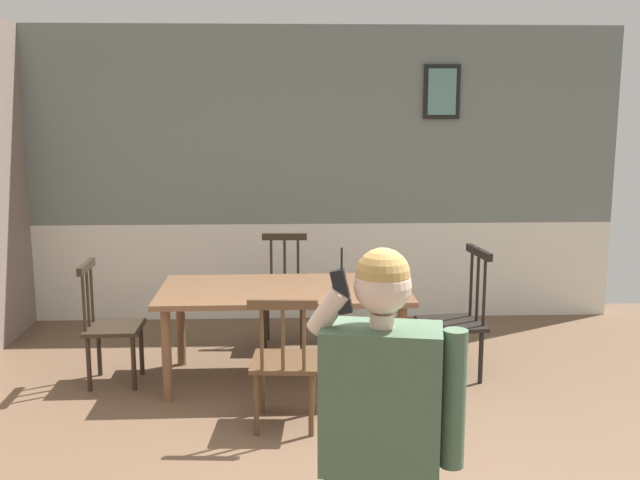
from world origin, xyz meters
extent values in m
cube|color=slate|center=(0.00, 3.51, 1.92)|extent=(5.81, 0.12, 1.91)
cube|color=silver|center=(0.00, 3.52, 0.48)|extent=(5.81, 0.14, 0.96)
cube|color=silver|center=(0.00, 3.49, 0.96)|extent=(5.81, 0.05, 0.06)
cube|color=black|center=(1.15, 3.43, 2.24)|extent=(0.35, 0.03, 0.52)
cube|color=slate|center=(1.15, 3.42, 2.24)|extent=(0.27, 0.01, 0.44)
cube|color=brown|center=(-0.36, 1.74, 0.72)|extent=(1.91, 0.99, 0.04)
cylinder|color=brown|center=(-1.21, 1.34, 0.35)|extent=(0.07, 0.07, 0.70)
cylinder|color=brown|center=(0.49, 1.36, 0.35)|extent=(0.07, 0.07, 0.70)
cylinder|color=brown|center=(-1.22, 2.11, 0.35)|extent=(0.07, 0.07, 0.70)
cylinder|color=brown|center=(0.48, 2.13, 0.35)|extent=(0.07, 0.07, 0.70)
cube|color=#513823|center=(-0.35, 0.90, 0.44)|extent=(0.47, 0.47, 0.03)
cube|color=#513823|center=(-0.37, 0.70, 0.89)|extent=(0.45, 0.07, 0.06)
cylinder|color=#513823|center=(-0.50, 0.71, 0.69)|extent=(0.02, 0.02, 0.46)
cylinder|color=#513823|center=(-0.37, 0.70, 0.69)|extent=(0.02, 0.02, 0.46)
cylinder|color=#513823|center=(-0.23, 0.69, 0.69)|extent=(0.02, 0.02, 0.46)
cylinder|color=#513823|center=(-0.52, 1.09, 0.21)|extent=(0.04, 0.04, 0.42)
cylinder|color=#513823|center=(-0.16, 1.06, 0.21)|extent=(0.04, 0.04, 0.42)
cylinder|color=#513823|center=(-0.54, 0.73, 0.21)|extent=(0.04, 0.04, 0.42)
cylinder|color=#513823|center=(-0.19, 0.71, 0.21)|extent=(0.04, 0.04, 0.42)
cube|color=black|center=(0.94, 1.75, 0.43)|extent=(0.51, 0.51, 0.03)
cube|color=black|center=(1.14, 1.78, 0.99)|extent=(0.10, 0.46, 0.06)
cylinder|color=black|center=(1.16, 1.64, 0.74)|extent=(0.02, 0.02, 0.58)
cylinder|color=black|center=(1.14, 1.78, 0.74)|extent=(0.02, 0.02, 0.58)
cylinder|color=black|center=(1.13, 1.91, 0.74)|extent=(0.02, 0.02, 0.58)
cylinder|color=black|center=(0.78, 1.55, 0.21)|extent=(0.04, 0.04, 0.42)
cylinder|color=black|center=(0.73, 1.91, 0.21)|extent=(0.04, 0.04, 0.42)
cylinder|color=black|center=(1.14, 1.59, 0.21)|extent=(0.04, 0.04, 0.42)
cylinder|color=black|center=(1.10, 1.95, 0.21)|extent=(0.04, 0.04, 0.42)
cube|color=#2D2319|center=(-1.66, 1.72, 0.44)|extent=(0.42, 0.42, 0.03)
cube|color=#2D2319|center=(-1.85, 1.72, 0.92)|extent=(0.05, 0.41, 0.06)
cylinder|color=#2D2319|center=(-1.85, 1.84, 0.70)|extent=(0.02, 0.02, 0.50)
cylinder|color=#2D2319|center=(-1.85, 1.72, 0.70)|extent=(0.02, 0.02, 0.50)
cylinder|color=#2D2319|center=(-1.85, 1.59, 0.70)|extent=(0.02, 0.02, 0.50)
cylinder|color=#2D2319|center=(-1.50, 1.89, 0.21)|extent=(0.04, 0.04, 0.42)
cylinder|color=#2D2319|center=(-1.50, 1.56, 0.21)|extent=(0.04, 0.04, 0.42)
cylinder|color=#2D2319|center=(-1.83, 1.88, 0.21)|extent=(0.04, 0.04, 0.42)
cylinder|color=#2D2319|center=(-1.83, 1.55, 0.21)|extent=(0.04, 0.04, 0.42)
cube|color=#2D2319|center=(-0.37, 2.57, 0.43)|extent=(0.42, 0.42, 0.03)
cube|color=#2D2319|center=(-0.37, 2.75, 0.96)|extent=(0.40, 0.05, 0.06)
cylinder|color=#2D2319|center=(-0.25, 2.75, 0.72)|extent=(0.02, 0.02, 0.54)
cylinder|color=#2D2319|center=(-0.37, 2.75, 0.72)|extent=(0.02, 0.02, 0.54)
cylinder|color=#2D2319|center=(-0.49, 2.76, 0.72)|extent=(0.02, 0.02, 0.54)
cylinder|color=#2D2319|center=(-0.22, 2.41, 0.21)|extent=(0.04, 0.04, 0.42)
cylinder|color=#2D2319|center=(-0.54, 2.42, 0.21)|extent=(0.04, 0.04, 0.42)
cylinder|color=#2D2319|center=(-0.21, 2.73, 0.21)|extent=(0.04, 0.04, 0.42)
cylinder|color=#2D2319|center=(-0.53, 2.74, 0.21)|extent=(0.04, 0.04, 0.42)
cube|color=#3A493A|center=(0.01, -1.24, 0.74)|extent=(0.43, 0.29, 0.12)
cube|color=#4C664C|center=(0.01, -1.24, 1.05)|extent=(0.47, 0.32, 0.55)
cylinder|color=#4C664C|center=(0.27, -1.29, 1.06)|extent=(0.09, 0.09, 0.52)
cylinder|color=beige|center=(-0.18, -1.22, 1.38)|extent=(0.19, 0.15, 0.20)
cylinder|color=beige|center=(0.01, -1.24, 1.35)|extent=(0.09, 0.09, 0.05)
sphere|color=beige|center=(0.01, -1.24, 1.48)|extent=(0.21, 0.21, 0.21)
sphere|color=tan|center=(0.01, -1.24, 1.51)|extent=(0.20, 0.20, 0.20)
cube|color=black|center=(-0.13, -1.24, 1.46)|extent=(0.09, 0.05, 0.17)
cylinder|color=black|center=(-0.13, -1.24, 1.58)|extent=(0.01, 0.01, 0.08)
camera|label=1|loc=(-0.32, -3.83, 2.11)|focal=41.91mm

